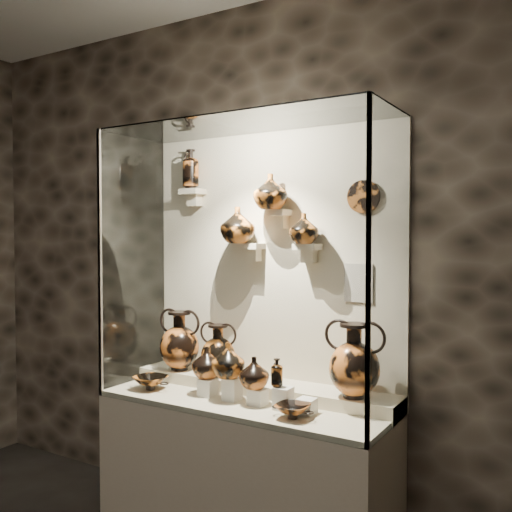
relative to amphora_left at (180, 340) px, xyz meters
The scene contains 35 objects.
wall_back 0.79m from the amphora_left, 17.44° to the left, with size 5.00×0.02×3.20m, color black.
plinth 0.91m from the amphora_left, 13.31° to the right, with size 1.70×0.60×0.80m, color beige.
front_tier 0.66m from the amphora_left, 13.31° to the right, with size 1.68×0.58×0.03m, color beige.
rear_tier 0.63m from the amphora_left, ahead, with size 1.70×0.25×0.10m, color beige.
back_panel 0.79m from the amphora_left, 16.99° to the left, with size 1.70×0.03×1.60m, color beige.
glass_front 0.89m from the amphora_left, 36.72° to the right, with size 1.70×0.01×1.60m, color white.
glass_left 0.59m from the amphora_left, 152.59° to the right, with size 0.01×0.60×1.60m, color white.
glass_right 1.52m from the amphora_left, ahead, with size 0.01×0.60×1.60m, color white.
glass_top 1.44m from the amphora_left, 13.31° to the right, with size 1.70×0.60×0.01m, color white.
frame_post_left 0.71m from the amphora_left, 121.22° to the right, with size 0.02×0.02×1.60m, color gray.
frame_post_right 1.57m from the amphora_left, 16.74° to the right, with size 0.02×0.02×1.60m, color gray.
pedestal_a 0.46m from the amphora_left, 27.44° to the right, with size 0.09×0.09×0.10m, color silver.
pedestal_b 0.60m from the amphora_left, 19.44° to the right, with size 0.09×0.09×0.13m, color silver.
pedestal_c 0.76m from the amphora_left, 14.97° to the right, with size 0.09×0.09×0.09m, color silver.
pedestal_d 0.90m from the amphora_left, 12.28° to the right, with size 0.09×0.09×0.12m, color silver.
pedestal_e 1.04m from the amphora_left, 10.61° to the right, with size 0.09×0.09×0.08m, color silver.
bracket_ul 0.97m from the amphora_left, 73.19° to the left, with size 0.14×0.12×0.04m, color beige.
bracket_ca 0.78m from the amphora_left, 12.04° to the left, with size 0.14×0.12×0.04m, color beige.
bracket_cb 1.06m from the amphora_left, ahead, with size 0.10×0.12×0.04m, color beige.
bracket_cc 1.06m from the amphora_left, ahead, with size 0.14×0.12×0.04m, color beige.
amphora_left is the anchor object (origin of this frame).
amphora_mid 0.30m from the amphora_left, ahead, with size 0.26×0.26×0.32m, color #BA6320, non-canonical shape.
amphora_right 1.19m from the amphora_left, ahead, with size 0.32×0.32×0.40m, color #C56525, non-canonical shape.
jug_a 0.39m from the amphora_left, 26.74° to the right, with size 0.18×0.18×0.18m, color #C56525.
jug_b 0.55m from the amphora_left, 21.48° to the right, with size 0.19×0.19×0.20m, color #BA6320.
jug_c 0.71m from the amphora_left, 15.84° to the right, with size 0.17×0.17×0.18m, color #C56525.
lekythos_small 0.85m from the amphora_left, 13.42° to the right, with size 0.08×0.08×0.17m, color #BA6320, non-canonical shape.
kylix_left 0.33m from the amphora_left, 93.81° to the right, with size 0.25×0.21×0.10m, color #BA6320, non-canonical shape.
kylix_right 1.04m from the amphora_left, 16.81° to the right, with size 0.22×0.19×0.09m, color #C56525, non-canonical shape.
lekythos_tall 1.12m from the amphora_left, 76.50° to the left, with size 0.12×0.12×0.29m, color #C56525, non-canonical shape.
ovoid_vase_a 0.85m from the amphora_left, ahead, with size 0.21×0.21×0.22m, color #BA6320.
ovoid_vase_b 1.13m from the amphora_left, ahead, with size 0.20×0.20×0.21m, color #BA6320.
ovoid_vase_c 1.12m from the amphora_left, ahead, with size 0.17×0.17×0.18m, color #BA6320.
wall_plate 1.48m from the amphora_left, ahead, with size 0.18×0.18×0.02m, color #98511D.
info_placard 1.23m from the amphora_left, ahead, with size 0.16×0.01×0.22m, color beige.
Camera 1 is at (1.73, -0.54, 1.76)m, focal length 40.00 mm.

